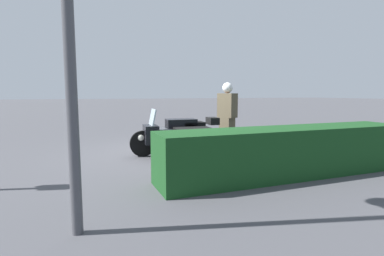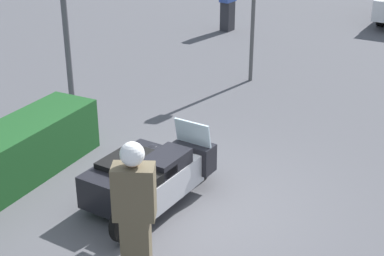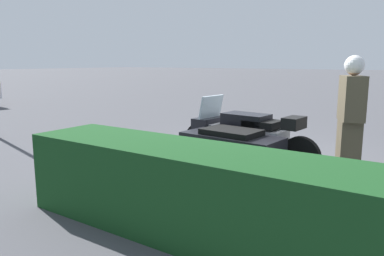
# 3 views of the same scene
# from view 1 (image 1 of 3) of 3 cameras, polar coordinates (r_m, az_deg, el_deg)

# --- Properties ---
(ground_plane) EXTENTS (160.00, 160.00, 0.00)m
(ground_plane) POSITION_cam_1_polar(r_m,az_deg,el_deg) (7.77, -3.46, -4.69)
(ground_plane) COLOR #4C4C51
(police_motorcycle) EXTENTS (2.54, 1.42, 1.15)m
(police_motorcycle) POSITION_cam_1_polar(r_m,az_deg,el_deg) (7.16, -1.68, -1.90)
(police_motorcycle) COLOR black
(police_motorcycle) RESTS_ON ground
(officer_rider) EXTENTS (0.48, 0.58, 1.82)m
(officer_rider) POSITION_cam_1_polar(r_m,az_deg,el_deg) (8.44, 6.73, 2.78)
(officer_rider) COLOR brown
(officer_rider) RESTS_ON ground
(hedge_bush_curbside) EXTENTS (4.97, 0.90, 0.90)m
(hedge_bush_curbside) POSITION_cam_1_polar(r_m,az_deg,el_deg) (5.82, 17.91, -4.33)
(hedge_bush_curbside) COLOR #19471E
(hedge_bush_curbside) RESTS_ON ground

